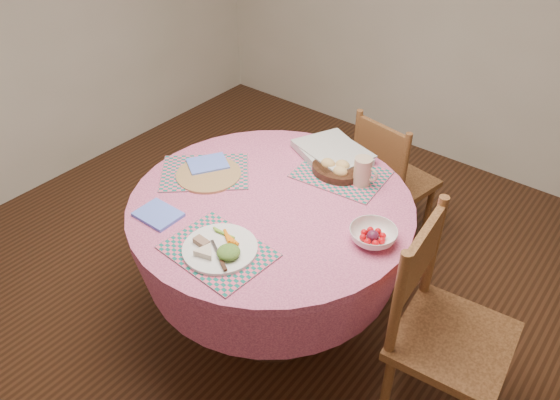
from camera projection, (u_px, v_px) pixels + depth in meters
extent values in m
plane|color=#331C0F|center=(272.00, 318.00, 2.80)|extent=(4.00, 4.00, 0.00)
cylinder|color=#DE6891|center=(271.00, 205.00, 2.37)|extent=(1.24, 1.24, 0.04)
cone|color=#DE6891|center=(271.00, 235.00, 2.47)|extent=(1.24, 1.24, 0.30)
cylinder|color=black|center=(272.00, 288.00, 2.67)|extent=(0.14, 0.14, 0.44)
cylinder|color=black|center=(272.00, 314.00, 2.79)|extent=(0.56, 0.56, 0.06)
cube|color=brown|center=(453.00, 341.00, 2.12)|extent=(0.47, 0.49, 0.04)
cylinder|color=brown|center=(497.00, 364.00, 2.30)|extent=(0.04, 0.04, 0.46)
cylinder|color=brown|center=(386.00, 389.00, 2.21)|extent=(0.04, 0.04, 0.46)
cylinder|color=brown|center=(419.00, 330.00, 2.45)|extent=(0.04, 0.04, 0.46)
cylinder|color=brown|center=(397.00, 306.00, 1.93)|extent=(0.04, 0.04, 0.51)
cylinder|color=brown|center=(433.00, 248.00, 2.17)|extent=(0.04, 0.04, 0.51)
cube|color=brown|center=(420.00, 255.00, 1.99)|extent=(0.07, 0.37, 0.24)
cube|color=brown|center=(394.00, 181.00, 3.09)|extent=(0.45, 0.44, 0.04)
cylinder|color=brown|center=(428.00, 211.00, 3.19)|extent=(0.04, 0.04, 0.40)
cylinder|color=brown|center=(386.00, 188.00, 3.38)|extent=(0.04, 0.04, 0.40)
cylinder|color=brown|center=(395.00, 234.00, 3.03)|extent=(0.04, 0.04, 0.40)
cylinder|color=brown|center=(353.00, 207.00, 3.22)|extent=(0.04, 0.04, 0.40)
cylinder|color=brown|center=(403.00, 172.00, 2.77)|extent=(0.04, 0.04, 0.44)
cylinder|color=brown|center=(357.00, 147.00, 2.96)|extent=(0.04, 0.04, 0.44)
cube|color=brown|center=(381.00, 144.00, 2.81)|extent=(0.32, 0.08, 0.21)
cube|color=#12655C|center=(218.00, 251.00, 2.09)|extent=(0.42, 0.33, 0.01)
cube|color=#12655C|center=(205.00, 172.00, 2.53)|extent=(0.50, 0.49, 0.01)
cube|color=#12655C|center=(341.00, 174.00, 2.52)|extent=(0.43, 0.34, 0.01)
cylinder|color=#AA7F49|center=(209.00, 174.00, 2.51)|extent=(0.30, 0.30, 0.01)
cube|color=#5F7CF4|center=(158.00, 215.00, 2.27)|extent=(0.18, 0.14, 0.01)
cube|color=#5F7CF4|center=(208.00, 164.00, 2.57)|extent=(0.21, 0.23, 0.01)
cylinder|color=white|center=(220.00, 249.00, 2.09)|extent=(0.29, 0.29, 0.01)
ellipsoid|color=#275F20|center=(229.00, 252.00, 2.04)|extent=(0.10, 0.10, 0.04)
cylinder|color=beige|center=(206.00, 253.00, 2.04)|extent=(0.11, 0.11, 0.02)
cube|color=#88604E|center=(201.00, 243.00, 2.09)|extent=(0.07, 0.04, 0.02)
cube|color=silver|center=(218.00, 253.00, 2.06)|extent=(0.14, 0.08, 0.00)
cylinder|color=black|center=(335.00, 171.00, 2.50)|extent=(0.23, 0.23, 0.03)
ellipsoid|color=tan|center=(328.00, 161.00, 2.50)|extent=(0.07, 0.06, 0.05)
ellipsoid|color=tan|center=(343.00, 163.00, 2.49)|extent=(0.07, 0.06, 0.05)
ellipsoid|color=tan|center=(340.00, 169.00, 2.45)|extent=(0.07, 0.06, 0.05)
cylinder|color=tan|center=(363.00, 171.00, 2.41)|extent=(0.08, 0.08, 0.13)
torus|color=tan|center=(371.00, 175.00, 2.39)|extent=(0.07, 0.01, 0.07)
imported|color=white|center=(373.00, 235.00, 2.13)|extent=(0.24, 0.24, 0.06)
sphere|color=red|center=(382.00, 241.00, 2.11)|extent=(0.03, 0.03, 0.03)
sphere|color=red|center=(383.00, 236.00, 2.14)|extent=(0.03, 0.03, 0.03)
sphere|color=red|center=(378.00, 231.00, 2.16)|extent=(0.03, 0.03, 0.03)
sphere|color=red|center=(370.00, 230.00, 2.16)|extent=(0.03, 0.03, 0.03)
sphere|color=red|center=(364.00, 233.00, 2.15)|extent=(0.03, 0.03, 0.03)
sphere|color=red|center=(363.00, 237.00, 2.13)|extent=(0.03, 0.03, 0.03)
sphere|color=red|center=(368.00, 242.00, 2.11)|extent=(0.03, 0.03, 0.03)
sphere|color=red|center=(375.00, 243.00, 2.10)|extent=(0.03, 0.03, 0.03)
sphere|color=#4F1631|center=(373.00, 236.00, 2.13)|extent=(0.05, 0.05, 0.05)
cube|color=silver|center=(331.00, 153.00, 2.63)|extent=(0.42, 0.39, 0.03)
cube|color=silver|center=(335.00, 150.00, 2.61)|extent=(0.38, 0.33, 0.01)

